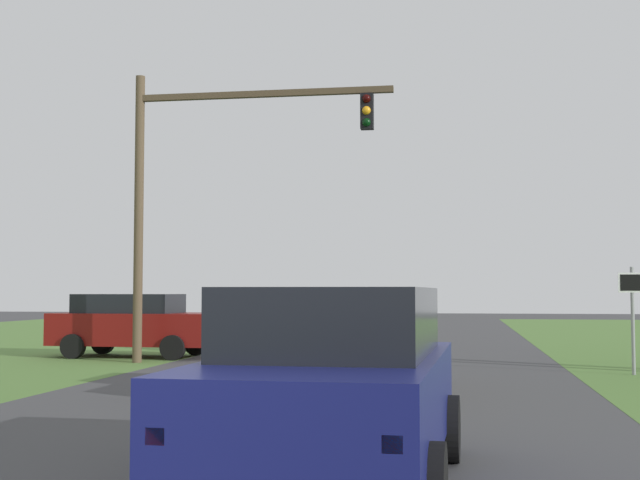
% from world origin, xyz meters
% --- Properties ---
extents(ground_plane, '(120.00, 120.00, 0.00)m').
position_xyz_m(ground_plane, '(0.00, 9.29, 0.00)').
color(ground_plane, '#424244').
extents(red_suv_near, '(2.35, 4.82, 1.88)m').
position_xyz_m(red_suv_near, '(1.34, 3.55, 0.99)').
color(red_suv_near, navy).
rests_on(red_suv_near, ground_plane).
extents(pickup_truck_lead, '(2.40, 4.91, 1.89)m').
position_xyz_m(pickup_truck_lead, '(0.03, 11.14, 0.96)').
color(pickup_truck_lead, tan).
rests_on(pickup_truck_lead, ground_plane).
extents(traffic_light, '(6.80, 0.40, 7.52)m').
position_xyz_m(traffic_light, '(-4.04, 16.85, 4.93)').
color(traffic_light, brown).
rests_on(traffic_light, ground_plane).
extents(keep_moving_sign, '(0.60, 0.09, 2.39)m').
position_xyz_m(keep_moving_sign, '(6.28, 15.45, 1.53)').
color(keep_moving_sign, gray).
rests_on(keep_moving_sign, ground_plane).
extents(crossing_suv_far, '(4.74, 2.21, 1.77)m').
position_xyz_m(crossing_suv_far, '(-6.57, 18.68, 0.93)').
color(crossing_suv_far, maroon).
rests_on(crossing_suv_far, ground_plane).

